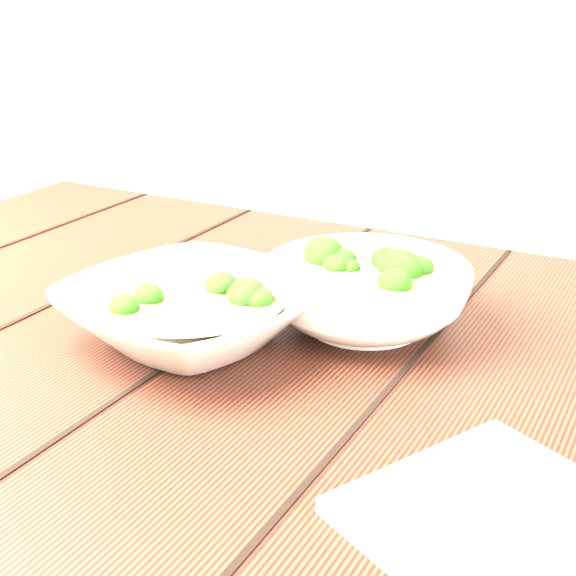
% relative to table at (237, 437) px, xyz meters
% --- Properties ---
extents(table, '(1.20, 0.80, 0.75)m').
position_rel_table_xyz_m(table, '(0.00, 0.00, 0.00)').
color(table, '#37180F').
rests_on(table, ground).
extents(soup_bowl_front, '(0.29, 0.29, 0.07)m').
position_rel_table_xyz_m(soup_bowl_front, '(-0.03, -0.03, 0.15)').
color(soup_bowl_front, silver).
rests_on(soup_bowl_front, table).
extents(soup_bowl_back, '(0.25, 0.25, 0.08)m').
position_rel_table_xyz_m(soup_bowl_back, '(0.11, 0.09, 0.16)').
color(soup_bowl_back, silver).
rests_on(soup_bowl_back, table).
extents(trivet, '(0.12, 0.12, 0.02)m').
position_rel_table_xyz_m(trivet, '(-0.04, 0.01, 0.13)').
color(trivet, black).
rests_on(trivet, table).
extents(napkin, '(0.27, 0.26, 0.01)m').
position_rel_table_xyz_m(napkin, '(0.34, -0.18, 0.13)').
color(napkin, beige).
rests_on(napkin, table).
extents(spoon_left, '(0.11, 0.16, 0.01)m').
position_rel_table_xyz_m(spoon_left, '(0.35, -0.15, 0.13)').
color(spoon_left, '#A49F91').
rests_on(spoon_left, napkin).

